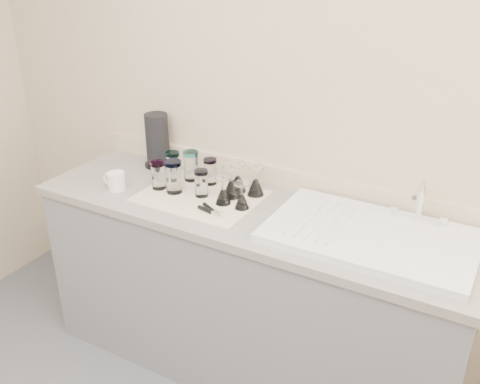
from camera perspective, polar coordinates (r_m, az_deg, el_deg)
The scene contains 17 objects.
counter_unit at distance 2.63m, azimuth 0.96°, elevation -10.52°, with size 2.06×0.62×0.90m.
sink_unit at distance 2.21m, azimuth 13.78°, elevation -4.53°, with size 0.82×0.50×0.22m.
dish_towel at distance 2.51m, azimuth -4.22°, elevation -0.46°, with size 0.55×0.42×0.01m, color white.
tumbler_teal at distance 2.68m, azimuth -7.14°, elevation 2.88°, with size 0.07×0.07×0.14m.
tumbler_cyan at distance 2.64m, azimuth -5.23°, elevation 2.82°, with size 0.08×0.08×0.15m.
tumbler_purple at distance 2.60m, azimuth -3.19°, elevation 2.23°, with size 0.07×0.07×0.13m.
tumbler_magenta at distance 2.58m, azimuth -8.72°, elevation 1.81°, with size 0.07×0.07×0.14m.
tumbler_blue at distance 2.52m, azimuth -7.09°, elevation 1.65°, with size 0.08×0.08×0.16m.
tumbler_lavender at distance 2.48m, azimuth -4.14°, elevation 0.96°, with size 0.06×0.06×0.13m.
goblet_back_left at distance 2.52m, azimuth -0.24°, elevation 1.11°, with size 0.08×0.08×0.14m.
goblet_back_right at distance 2.49m, azimuth 1.68°, elevation 0.75°, with size 0.08×0.08×0.15m.
goblet_front_left at distance 2.41m, azimuth -1.82°, elevation -0.27°, with size 0.07×0.07×0.13m.
goblet_front_right at distance 2.37m, azimuth 0.21°, elevation -0.83°, with size 0.07×0.07×0.12m.
goblet_extra at distance 2.47m, azimuth -0.90°, elevation 0.62°, with size 0.09×0.09×0.15m.
can_opener at distance 2.34m, azimuth -3.07°, elevation -2.04°, with size 0.14×0.09×0.02m.
white_mug at distance 2.63m, azimuth -13.10°, elevation 1.15°, with size 0.12×0.09×0.09m.
paper_towel_roll at distance 2.84m, azimuth -8.80°, elevation 5.42°, with size 0.15×0.15×0.28m.
Camera 1 is at (1.01, -0.67, 2.00)m, focal length 40.00 mm.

